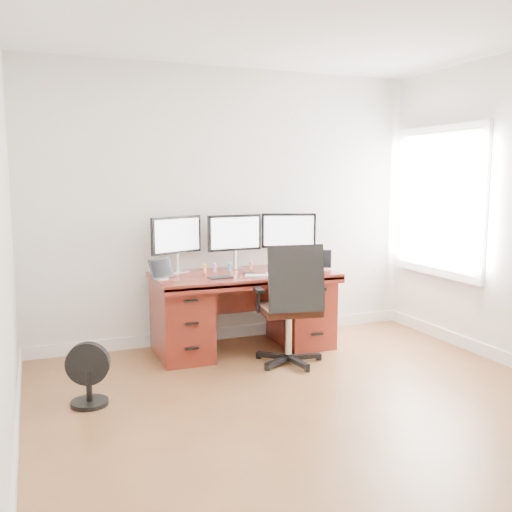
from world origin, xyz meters
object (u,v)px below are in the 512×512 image
object	(u,v)px
desk	(243,308)
monitor_center	(235,235)
floor_fan	(89,375)
keyboard	(259,276)
office_chair	(290,325)

from	to	relation	value
desk	monitor_center	xyz separation A→B (m)	(0.00, 0.24, 0.68)
floor_fan	monitor_center	size ratio (longest dim) A/B	0.84
keyboard	monitor_center	bearing A→B (deg)	120.02
monitor_center	keyboard	xyz separation A→B (m)	(0.06, -0.50, -0.33)
desk	office_chair	distance (m)	0.62
keyboard	desk	bearing A→B (deg)	126.12
keyboard	floor_fan	bearing A→B (deg)	-135.80
office_chair	monitor_center	distance (m)	1.11
office_chair	keyboard	world-z (taller)	office_chair
floor_fan	keyboard	xyz separation A→B (m)	(1.57, 0.60, 0.53)
office_chair	monitor_center	size ratio (longest dim) A/B	1.97
desk	office_chair	world-z (taller)	office_chair
keyboard	office_chair	bearing A→B (deg)	-39.17
desk	office_chair	xyz separation A→B (m)	(0.22, -0.58, -0.04)
floor_fan	monitor_center	xyz separation A→B (m)	(1.51, 1.10, 0.86)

